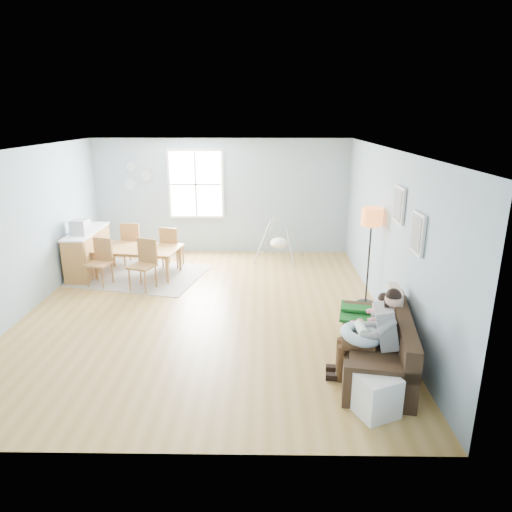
{
  "coord_description": "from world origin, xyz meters",
  "views": [
    {
      "loc": [
        0.97,
        -7.21,
        3.21
      ],
      "look_at": [
        0.86,
        -0.1,
        1.0
      ],
      "focal_mm": 32.0,
      "sensor_mm": 36.0,
      "label": 1
    }
  ],
  "objects_px": {
    "toddler": "(375,316)",
    "chair_se": "(144,261)",
    "dining_table": "(138,262)",
    "father": "(373,331)",
    "storage_cube": "(377,396)",
    "counter": "(88,251)",
    "baby_swing": "(279,242)",
    "chair_sw": "(101,259)",
    "chair_nw": "(132,241)",
    "floor_lamp": "(371,225)",
    "monitor": "(80,227)",
    "sofa": "(379,349)",
    "chair_ne": "(171,245)"
  },
  "relations": [
    {
      "from": "toddler",
      "to": "chair_se",
      "type": "bearing_deg",
      "value": 144.42
    },
    {
      "from": "dining_table",
      "to": "father",
      "type": "bearing_deg",
      "value": -35.7
    },
    {
      "from": "storage_cube",
      "to": "chair_se",
      "type": "distance_m",
      "value": 5.22
    },
    {
      "from": "counter",
      "to": "baby_swing",
      "type": "height_order",
      "value": "baby_swing"
    },
    {
      "from": "chair_se",
      "to": "baby_swing",
      "type": "bearing_deg",
      "value": 33.71
    },
    {
      "from": "counter",
      "to": "chair_sw",
      "type": "bearing_deg",
      "value": -53.79
    },
    {
      "from": "father",
      "to": "chair_nw",
      "type": "xyz_separation_m",
      "value": [
        -4.24,
        4.55,
        -0.11
      ]
    },
    {
      "from": "father",
      "to": "toddler",
      "type": "relative_size",
      "value": 1.52
    },
    {
      "from": "toddler",
      "to": "storage_cube",
      "type": "height_order",
      "value": "toddler"
    },
    {
      "from": "father",
      "to": "dining_table",
      "type": "xyz_separation_m",
      "value": [
        -3.94,
        3.84,
        -0.37
      ]
    },
    {
      "from": "father",
      "to": "storage_cube",
      "type": "xyz_separation_m",
      "value": [
        -0.1,
        -0.72,
        -0.43
      ]
    },
    {
      "from": "dining_table",
      "to": "chair_sw",
      "type": "bearing_deg",
      "value": -129.96
    },
    {
      "from": "floor_lamp",
      "to": "monitor",
      "type": "distance_m",
      "value": 5.65
    },
    {
      "from": "sofa",
      "to": "dining_table",
      "type": "distance_m",
      "value": 5.45
    },
    {
      "from": "counter",
      "to": "baby_swing",
      "type": "xyz_separation_m",
      "value": [
        4.05,
        0.85,
        -0.02
      ]
    },
    {
      "from": "chair_nw",
      "to": "counter",
      "type": "bearing_deg",
      "value": -147.18
    },
    {
      "from": "father",
      "to": "chair_sw",
      "type": "bearing_deg",
      "value": 143.68
    },
    {
      "from": "storage_cube",
      "to": "counter",
      "type": "height_order",
      "value": "counter"
    },
    {
      "from": "chair_ne",
      "to": "chair_sw",
      "type": "bearing_deg",
      "value": -138.65
    },
    {
      "from": "toddler",
      "to": "chair_sw",
      "type": "bearing_deg",
      "value": 148.25
    },
    {
      "from": "chair_nw",
      "to": "chair_ne",
      "type": "xyz_separation_m",
      "value": [
        0.88,
        -0.19,
        -0.03
      ]
    },
    {
      "from": "chair_sw",
      "to": "father",
      "type": "bearing_deg",
      "value": -36.32
    },
    {
      "from": "chair_se",
      "to": "chair_ne",
      "type": "xyz_separation_m",
      "value": [
        0.27,
        1.23,
        -0.03
      ]
    },
    {
      "from": "chair_ne",
      "to": "counter",
      "type": "height_order",
      "value": "chair_ne"
    },
    {
      "from": "chair_nw",
      "to": "baby_swing",
      "type": "xyz_separation_m",
      "value": [
        3.24,
        0.33,
        -0.12
      ]
    },
    {
      "from": "father",
      "to": "dining_table",
      "type": "bearing_deg",
      "value": 135.73
    },
    {
      "from": "storage_cube",
      "to": "baby_swing",
      "type": "relative_size",
      "value": 0.45
    },
    {
      "from": "sofa",
      "to": "floor_lamp",
      "type": "xyz_separation_m",
      "value": [
        0.29,
        2.15,
        1.16
      ]
    },
    {
      "from": "father",
      "to": "dining_table",
      "type": "distance_m",
      "value": 5.51
    },
    {
      "from": "chair_ne",
      "to": "baby_swing",
      "type": "bearing_deg",
      "value": 12.49
    },
    {
      "from": "father",
      "to": "storage_cube",
      "type": "bearing_deg",
      "value": -97.59
    },
    {
      "from": "chair_sw",
      "to": "chair_nw",
      "type": "distance_m",
      "value": 1.26
    },
    {
      "from": "chair_sw",
      "to": "chair_nw",
      "type": "relative_size",
      "value": 0.94
    },
    {
      "from": "dining_table",
      "to": "baby_swing",
      "type": "relative_size",
      "value": 1.41
    },
    {
      "from": "chair_nw",
      "to": "chair_se",
      "type": "bearing_deg",
      "value": -66.45
    },
    {
      "from": "chair_nw",
      "to": "father",
      "type": "bearing_deg",
      "value": -47.02
    },
    {
      "from": "toddler",
      "to": "baby_swing",
      "type": "relative_size",
      "value": 0.68
    },
    {
      "from": "dining_table",
      "to": "chair_se",
      "type": "relative_size",
      "value": 1.75
    },
    {
      "from": "chair_sw",
      "to": "monitor",
      "type": "bearing_deg",
      "value": 141.75
    },
    {
      "from": "monitor",
      "to": "chair_sw",
      "type": "bearing_deg",
      "value": -38.25
    },
    {
      "from": "dining_table",
      "to": "chair_nw",
      "type": "xyz_separation_m",
      "value": [
        -0.3,
        0.71,
        0.26
      ]
    },
    {
      "from": "storage_cube",
      "to": "chair_nw",
      "type": "bearing_deg",
      "value": 128.16
    },
    {
      "from": "sofa",
      "to": "dining_table",
      "type": "xyz_separation_m",
      "value": [
        -4.11,
        3.59,
        0.02
      ]
    },
    {
      "from": "floor_lamp",
      "to": "storage_cube",
      "type": "bearing_deg",
      "value": -100.16
    },
    {
      "from": "floor_lamp",
      "to": "storage_cube",
      "type": "xyz_separation_m",
      "value": [
        -0.56,
        -3.12,
        -1.2
      ]
    },
    {
      "from": "sofa",
      "to": "monitor",
      "type": "relative_size",
      "value": 5.93
    },
    {
      "from": "father",
      "to": "monitor",
      "type": "distance_m",
      "value": 6.26
    },
    {
      "from": "chair_ne",
      "to": "counter",
      "type": "bearing_deg",
      "value": -169.15
    },
    {
      "from": "toddler",
      "to": "floor_lamp",
      "type": "bearing_deg",
      "value": 80.31
    },
    {
      "from": "chair_se",
      "to": "chair_ne",
      "type": "relative_size",
      "value": 1.05
    }
  ]
}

